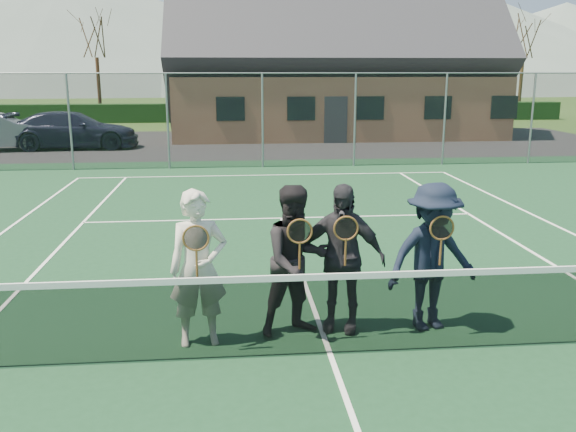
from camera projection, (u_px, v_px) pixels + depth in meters
name	position (u px, v px, depth m)	size (l,w,h in m)	color
ground	(255.00, 144.00, 26.12)	(220.00, 220.00, 0.00)	#2F4E1B
court_surface	(330.00, 355.00, 6.76)	(30.00, 30.00, 0.02)	#14381E
tarmac_carpark	(160.00, 145.00, 25.75)	(40.00, 12.00, 0.01)	black
hedge_row	(246.00, 112.00, 37.61)	(40.00, 1.20, 1.10)	black
hill_west	(72.00, 31.00, 94.31)	(110.00, 110.00, 18.00)	#52625B
hill_centre	(358.00, 20.00, 98.00)	(120.00, 120.00, 22.00)	slate
hill_east	(563.00, 46.00, 102.17)	(90.00, 90.00, 14.00)	slate
car_c	(73.00, 130.00, 24.45)	(2.08, 5.11, 1.48)	black
court_markings	(330.00, 354.00, 6.76)	(11.03, 23.83, 0.01)	white
tennis_net	(331.00, 311.00, 6.64)	(11.68, 0.08, 1.10)	slate
perimeter_fence	(263.00, 120.00, 19.47)	(30.07, 0.07, 3.02)	slate
clubhouse	(333.00, 51.00, 29.43)	(15.60, 8.20, 7.70)	#9E6B4C
tree_b	(94.00, 24.00, 36.52)	(3.20, 3.20, 7.77)	#361E13
tree_c	(277.00, 25.00, 37.54)	(3.20, 3.20, 7.77)	#3D2616
tree_d	(435.00, 26.00, 38.46)	(3.20, 3.20, 7.77)	#392015
tree_e	(526.00, 27.00, 39.02)	(3.20, 3.20, 7.77)	#372614
player_a	(198.00, 268.00, 6.84)	(0.71, 0.54, 1.80)	beige
player_b	(297.00, 261.00, 7.12)	(1.04, 0.92, 1.80)	black
player_c	(341.00, 257.00, 7.24)	(1.14, 0.78, 1.80)	#27262C
player_d	(432.00, 257.00, 7.26)	(1.28, 0.90, 1.80)	black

